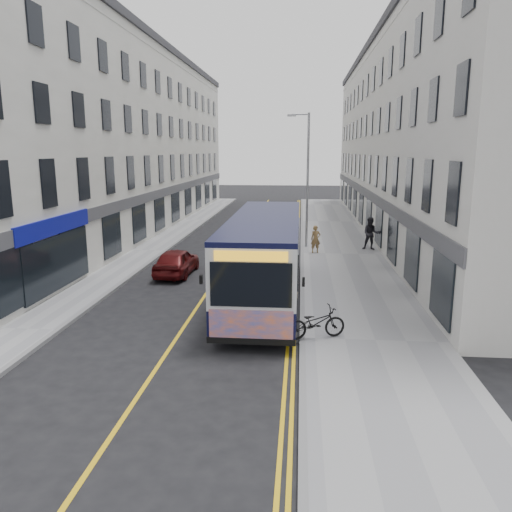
% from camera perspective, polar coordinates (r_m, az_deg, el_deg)
% --- Properties ---
extents(ground, '(140.00, 140.00, 0.00)m').
position_cam_1_polar(ground, '(17.50, -8.01, -7.71)').
color(ground, black).
rests_on(ground, ground).
extents(pavement_east, '(4.50, 64.00, 0.12)m').
position_cam_1_polar(pavement_east, '(28.73, 9.78, 0.16)').
color(pavement_east, gray).
rests_on(pavement_east, ground).
extents(pavement_west, '(2.00, 64.00, 0.12)m').
position_cam_1_polar(pavement_west, '(29.97, -12.19, 0.55)').
color(pavement_west, gray).
rests_on(pavement_west, ground).
extents(kerb_east, '(0.18, 64.00, 0.13)m').
position_cam_1_polar(kerb_east, '(28.63, 5.29, 0.25)').
color(kerb_east, slate).
rests_on(kerb_east, ground).
extents(kerb_west, '(0.18, 64.00, 0.13)m').
position_cam_1_polar(kerb_west, '(29.69, -10.34, 0.53)').
color(kerb_west, slate).
rests_on(kerb_west, ground).
extents(road_centre_line, '(0.12, 64.00, 0.01)m').
position_cam_1_polar(road_centre_line, '(28.90, -2.67, 0.27)').
color(road_centre_line, yellow).
rests_on(road_centre_line, ground).
extents(road_dbl_yellow_inner, '(0.10, 64.00, 0.01)m').
position_cam_1_polar(road_dbl_yellow_inner, '(28.64, 4.39, 0.15)').
color(road_dbl_yellow_inner, yellow).
rests_on(road_dbl_yellow_inner, ground).
extents(road_dbl_yellow_outer, '(0.10, 64.00, 0.01)m').
position_cam_1_polar(road_dbl_yellow_outer, '(28.64, 4.79, 0.14)').
color(road_dbl_yellow_outer, yellow).
rests_on(road_dbl_yellow_outer, ground).
extents(terrace_east, '(6.00, 46.00, 13.00)m').
position_cam_1_polar(terrace_east, '(37.82, 17.19, 12.43)').
color(terrace_east, silver).
rests_on(terrace_east, ground).
extents(terrace_west, '(6.00, 46.00, 13.00)m').
position_cam_1_polar(terrace_west, '(39.21, -14.38, 12.56)').
color(terrace_west, silver).
rests_on(terrace_west, ground).
extents(streetlamp, '(1.32, 0.18, 8.00)m').
position_cam_1_polar(streetlamp, '(30.07, 5.77, 9.11)').
color(streetlamp, '#94969C').
rests_on(streetlamp, ground).
extents(city_bus, '(2.68, 11.49, 3.34)m').
position_cam_1_polar(city_bus, '(19.78, 1.06, 0.21)').
color(city_bus, black).
rests_on(city_bus, ground).
extents(bicycle, '(2.02, 1.25, 1.00)m').
position_cam_1_polar(bicycle, '(15.73, 6.84, -7.57)').
color(bicycle, black).
rests_on(bicycle, pavement_east).
extents(pedestrian_near, '(0.64, 0.49, 1.56)m').
position_cam_1_polar(pedestrian_near, '(28.64, 6.83, 1.92)').
color(pedestrian_near, brown).
rests_on(pedestrian_near, pavement_east).
extents(pedestrian_far, '(1.04, 0.87, 1.91)m').
position_cam_1_polar(pedestrian_far, '(30.05, 12.98, 2.51)').
color(pedestrian_far, black).
rests_on(pedestrian_far, pavement_east).
extents(car_white, '(1.75, 4.03, 1.29)m').
position_cam_1_polar(car_white, '(37.74, 1.94, 4.03)').
color(car_white, white).
rests_on(car_white, ground).
extents(car_maroon, '(1.64, 3.85, 1.30)m').
position_cam_1_polar(car_maroon, '(24.15, -9.06, -0.64)').
color(car_maroon, '#530D0E').
rests_on(car_maroon, ground).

